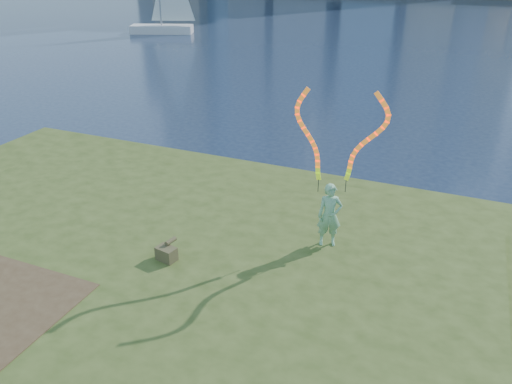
% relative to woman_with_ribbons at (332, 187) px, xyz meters
% --- Properties ---
extents(ground, '(320.00, 320.00, 0.00)m').
position_rel_woman_with_ribbons_xyz_m(ground, '(-3.21, -1.63, -2.24)').
color(ground, '#192640').
rests_on(ground, ground).
extents(grassy_knoll, '(20.00, 18.00, 0.80)m').
position_rel_woman_with_ribbons_xyz_m(grassy_knoll, '(-3.21, -3.93, -1.90)').
color(grassy_knoll, '#384719').
rests_on(grassy_knoll, ground).
extents(woman_with_ribbons, '(1.86, 0.77, 3.90)m').
position_rel_woman_with_ribbons_xyz_m(woman_with_ribbons, '(0.00, 0.00, 0.00)').
color(woman_with_ribbons, '#237B36').
rests_on(woman_with_ribbons, grassy_knoll).
extents(canvas_bag, '(0.48, 0.54, 0.41)m').
position_rel_woman_with_ribbons_xyz_m(canvas_bag, '(-3.05, -2.01, -1.27)').
color(canvas_bag, '#484523').
rests_on(canvas_bag, grassy_knoll).
extents(sailboat, '(5.63, 3.47, 8.61)m').
position_rel_woman_with_ribbons_xyz_m(sailboat, '(-22.81, 29.27, -0.76)').
color(sailboat, silver).
rests_on(sailboat, ground).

